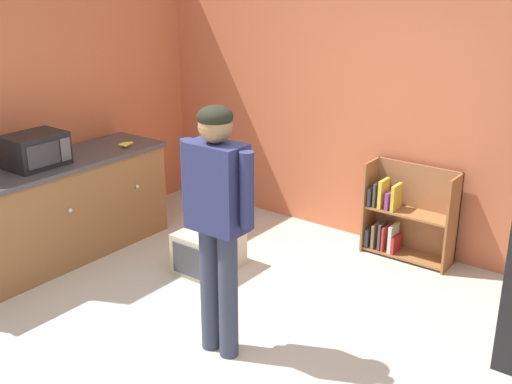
# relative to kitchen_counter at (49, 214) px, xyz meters

# --- Properties ---
(ground_plane) EXTENTS (12.00, 12.00, 0.00)m
(ground_plane) POSITION_rel_kitchen_counter_xyz_m (2.20, -0.15, -0.45)
(ground_plane) COLOR beige
(ground_plane) RESTS_ON ground
(back_wall) EXTENTS (5.20, 0.06, 2.70)m
(back_wall) POSITION_rel_kitchen_counter_xyz_m (2.20, 2.18, 0.90)
(back_wall) COLOR #CB6944
(back_wall) RESTS_ON ground
(left_side_wall) EXTENTS (0.06, 2.99, 2.70)m
(left_side_wall) POSITION_rel_kitchen_counter_xyz_m (-0.43, 0.65, 0.90)
(left_side_wall) COLOR #CA673F
(left_side_wall) RESTS_ON ground
(kitchen_counter) EXTENTS (0.65, 2.32, 0.90)m
(kitchen_counter) POSITION_rel_kitchen_counter_xyz_m (0.00, 0.00, 0.00)
(kitchen_counter) COLOR brown
(kitchen_counter) RESTS_ON ground
(bookshelf) EXTENTS (0.80, 0.28, 0.85)m
(bookshelf) POSITION_rel_kitchen_counter_xyz_m (2.44, 1.99, -0.08)
(bookshelf) COLOR #9D6236
(bookshelf) RESTS_ON ground
(standing_person) EXTENTS (0.57, 0.22, 1.71)m
(standing_person) POSITION_rel_kitchen_counter_xyz_m (2.10, -0.18, 0.59)
(standing_person) COLOR #32394D
(standing_person) RESTS_ON ground
(pet_carrier) EXTENTS (0.42, 0.55, 0.36)m
(pet_carrier) POSITION_rel_kitchen_counter_xyz_m (1.22, 0.72, -0.27)
(pet_carrier) COLOR beige
(pet_carrier) RESTS_ON ground
(microwave) EXTENTS (0.37, 0.48, 0.28)m
(microwave) POSITION_rel_kitchen_counter_xyz_m (-0.01, -0.05, 0.59)
(microwave) COLOR black
(microwave) RESTS_ON kitchen_counter
(banana_bunch) EXTENTS (0.12, 0.16, 0.04)m
(banana_bunch) POSITION_rel_kitchen_counter_xyz_m (0.15, 0.82, 0.48)
(banana_bunch) COLOR yellow
(banana_bunch) RESTS_ON kitchen_counter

